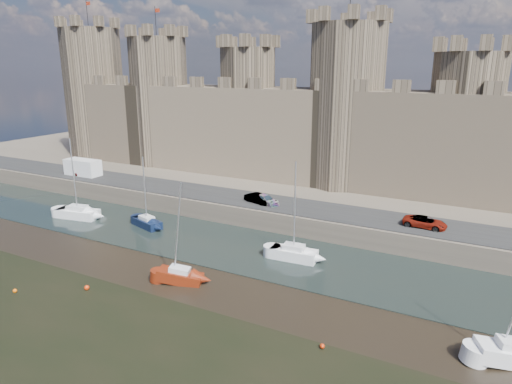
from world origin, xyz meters
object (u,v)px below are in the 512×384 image
at_px(car_1, 258,199).
at_px(car_2, 265,200).
at_px(sailboat_1, 147,222).
at_px(sailboat_4, 180,275).
at_px(van, 83,168).
at_px(car_0, 75,171).
at_px(sailboat_0, 78,212).
at_px(car_3, 425,222).
at_px(sailboat_2, 294,253).

bearing_deg(car_1, car_2, -67.07).
bearing_deg(sailboat_1, sailboat_4, -21.35).
distance_m(car_1, van, 32.32).
height_order(car_0, car_1, car_0).
bearing_deg(sailboat_0, car_2, 13.91).
bearing_deg(car_3, van, 93.45).
bearing_deg(van, car_1, -1.97).
distance_m(car_0, sailboat_2, 44.07).
distance_m(car_3, sailboat_4, 27.28).
distance_m(car_1, sailboat_1, 14.48).
distance_m(car_0, car_1, 33.99).
bearing_deg(car_1, sailboat_4, -159.04).
xyz_separation_m(sailboat_0, sailboat_4, (23.56, -8.84, -0.09)).
relative_size(car_0, sailboat_4, 0.39).
height_order(car_2, sailboat_1, sailboat_1).
height_order(van, sailboat_2, sailboat_2).
distance_m(van, sailboat_2, 42.53).
relative_size(car_3, sailboat_2, 0.44).
relative_size(car_1, sailboat_4, 0.40).
xyz_separation_m(car_2, sailboat_4, (0.54, -19.04, -2.38)).
bearing_deg(van, sailboat_1, -24.50).
bearing_deg(sailboat_0, car_1, 14.60).
height_order(car_2, sailboat_2, sailboat_2).
xyz_separation_m(van, sailboat_2, (41.31, -9.65, -3.00)).
bearing_deg(sailboat_1, car_0, 176.06).
bearing_deg(sailboat_4, car_1, 76.02).
xyz_separation_m(car_3, sailboat_2, (-11.61, -9.56, -2.31)).
distance_m(sailboat_0, sailboat_1, 10.73).
relative_size(car_2, sailboat_2, 0.40).
relative_size(car_2, sailboat_4, 0.42).
xyz_separation_m(car_1, sailboat_0, (-22.05, -10.08, -2.32)).
relative_size(van, sailboat_2, 0.58).
relative_size(car_1, van, 0.64).
xyz_separation_m(car_0, car_3, (54.60, 0.14, -0.01)).
height_order(van, sailboat_1, sailboat_1).
xyz_separation_m(sailboat_0, sailboat_1, (10.61, 1.54, -0.09)).
relative_size(car_2, sailboat_0, 0.39).
bearing_deg(sailboat_0, sailboat_4, -30.55).
bearing_deg(car_0, van, -69.70).
height_order(car_2, car_3, car_3).
distance_m(car_2, van, 33.29).
bearing_deg(sailboat_1, sailboat_0, -154.36).
height_order(car_3, sailboat_1, sailboat_1).
distance_m(car_3, sailboat_2, 15.22).
height_order(car_0, van, van).
height_order(car_2, sailboat_4, sailboat_4).
bearing_deg(sailboat_4, car_2, 73.09).
distance_m(car_3, sailboat_1, 33.36).
distance_m(van, sailboat_4, 39.11).
height_order(car_0, sailboat_1, sailboat_1).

